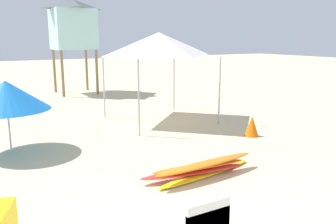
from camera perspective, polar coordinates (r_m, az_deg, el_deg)
surfboard_pile at (r=6.78m, az=5.41°, el=-9.10°), size 2.52×0.65×0.32m
popup_canopy at (r=10.98m, az=-1.47°, el=10.84°), size 2.71×2.71×2.73m
lifeguard_tower at (r=17.14m, az=-15.06°, el=13.47°), size 1.98×1.98×4.29m
beach_umbrella_mid at (r=8.63m, az=-24.58°, el=2.45°), size 1.88×1.88×1.65m
traffic_cone_far at (r=9.68m, az=13.32°, el=-2.21°), size 0.38×0.38×0.55m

